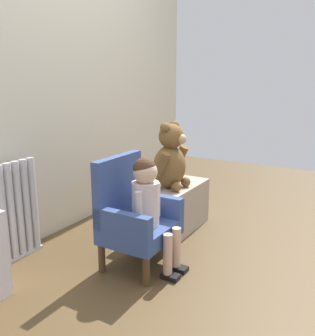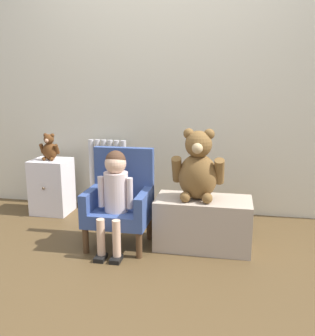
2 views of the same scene
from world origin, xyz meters
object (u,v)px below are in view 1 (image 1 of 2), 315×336
radiator (15,212)px  child_armchair (134,215)px  low_bench (172,208)px  child_figure (149,198)px  large_teddy_bear (170,159)px

radiator → child_armchair: bearing=-64.9°
child_armchair → low_bench: size_ratio=1.04×
radiator → child_armchair: child_armchair is taller
child_figure → low_bench: (0.61, 0.16, -0.28)m
radiator → low_bench: 1.16m
child_figure → large_teddy_bear: large_teddy_bear is taller
radiator → low_bench: bearing=-35.2°
child_figure → large_teddy_bear: bearing=15.5°
child_figure → large_teddy_bear: (0.56, 0.16, 0.12)m
radiator → large_teddy_bear: size_ratio=1.32×
radiator → child_figure: size_ratio=0.92×
radiator → low_bench: size_ratio=0.97×
low_bench → child_figure: bearing=-164.8°
child_armchair → large_teddy_bear: 0.62m
child_armchair → low_bench: child_armchair is taller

